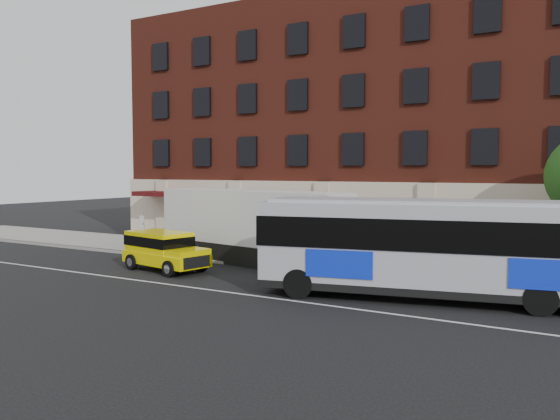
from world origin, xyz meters
The scene contains 9 objects.
ground centered at (0.00, 0.00, 0.00)m, with size 120.00×120.00×0.00m, color black.
sidewalk centered at (0.00, 9.00, 0.07)m, with size 60.00×6.00×0.15m, color gray.
kerb centered at (0.00, 6.00, 0.07)m, with size 60.00×0.25×0.15m, color gray.
lane_line centered at (0.00, 0.50, 0.01)m, with size 60.00×0.12×0.01m, color silver.
building centered at (-0.01, 16.92, 7.58)m, with size 30.00×12.10×15.00m.
sign_pole centered at (-8.50, 6.15, 1.45)m, with size 0.30×0.20×2.50m.
city_bus centered at (9.12, 3.32, 2.05)m, with size 13.89×5.73×3.72m.
yellow_suv centered at (-4.22, 3.02, 1.06)m, with size 4.95×2.80×1.84m.
shipping_container centered at (-1.63, 6.83, 1.86)m, with size 11.52×4.22×3.76m.
Camera 1 is at (14.66, -17.84, 4.83)m, focal length 37.19 mm.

